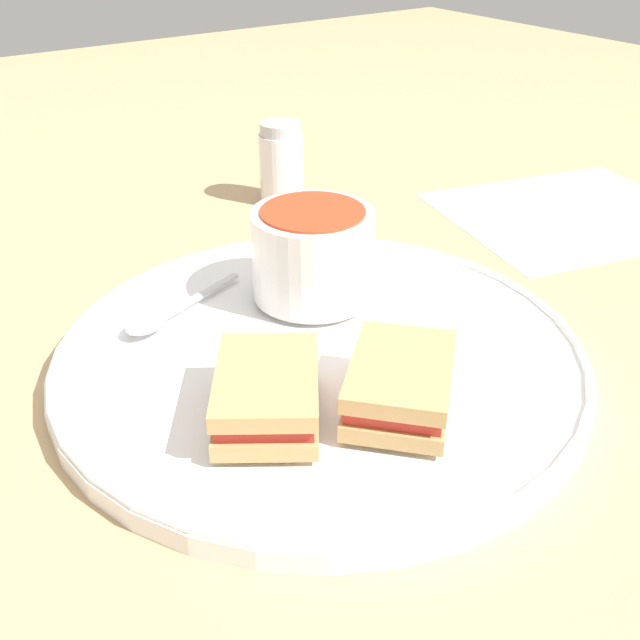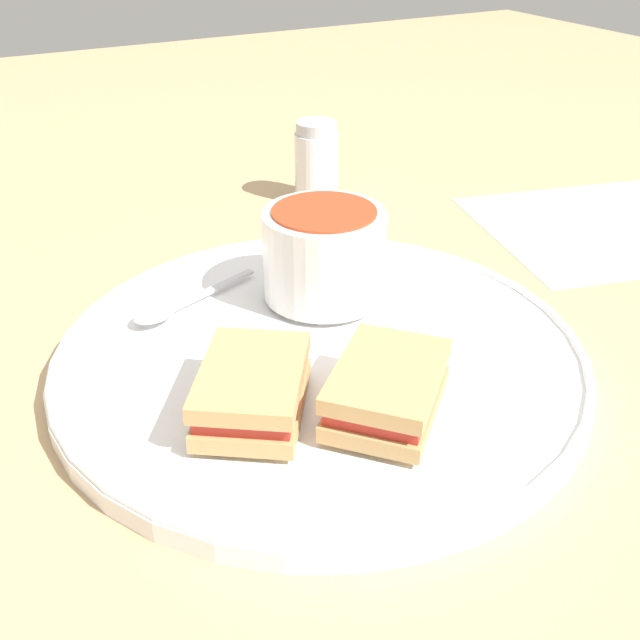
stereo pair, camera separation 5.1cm
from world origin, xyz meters
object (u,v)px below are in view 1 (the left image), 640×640
object	(u,v)px
soup_bowl	(313,253)
spoon	(156,319)
sandwich_half_near	(267,393)
sandwich_half_far	(396,386)
salt_shaker	(281,164)

from	to	relation	value
soup_bowl	spoon	world-z (taller)	soup_bowl
spoon	sandwich_half_near	distance (m)	0.14
sandwich_half_far	soup_bowl	bearing A→B (deg)	-15.58
soup_bowl	spoon	bearing A→B (deg)	76.14
spoon	sandwich_half_far	xyz separation A→B (m)	(-0.18, -0.08, 0.01)
salt_shaker	sandwich_half_near	bearing A→B (deg)	146.14
spoon	sandwich_half_near	xyz separation A→B (m)	(-0.14, -0.01, 0.01)
soup_bowl	spoon	size ratio (longest dim) A/B	0.82
spoon	salt_shaker	xyz separation A→B (m)	(0.19, -0.23, 0.02)
soup_bowl	sandwich_half_far	world-z (taller)	soup_bowl
soup_bowl	salt_shaker	distance (m)	0.24
sandwich_half_near	salt_shaker	size ratio (longest dim) A/B	1.26
soup_bowl	salt_shaker	bearing A→B (deg)	-26.88
sandwich_half_near	sandwich_half_far	distance (m)	0.08
sandwich_half_near	salt_shaker	world-z (taller)	salt_shaker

